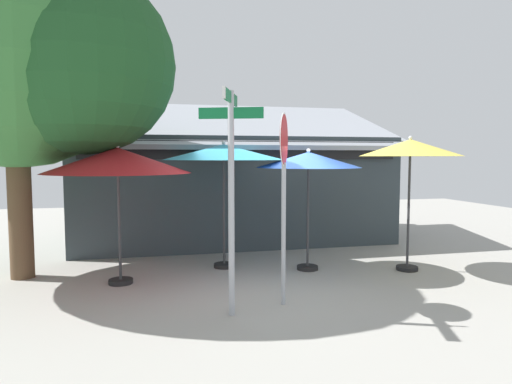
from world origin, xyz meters
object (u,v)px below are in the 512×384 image
object	(u,v)px
street_sign_post	(231,179)
patio_umbrella_mustard_far_right	(410,149)
patio_umbrella_royal_blue_right	(308,161)
shade_tree	(30,47)
patio_umbrella_crimson_left	(118,161)
stop_sign	(284,170)
patio_umbrella_teal_center	(224,153)

from	to	relation	value
street_sign_post	patio_umbrella_mustard_far_right	size ratio (longest dim) A/B	1.19
patio_umbrella_royal_blue_right	patio_umbrella_mustard_far_right	size ratio (longest dim) A/B	0.91
shade_tree	patio_umbrella_mustard_far_right	bearing A→B (deg)	-8.15
patio_umbrella_royal_blue_right	patio_umbrella_mustard_far_right	xyz separation A→B (m)	(1.99, -0.51, 0.24)
patio_umbrella_crimson_left	patio_umbrella_royal_blue_right	distance (m)	3.71
street_sign_post	patio_umbrella_mustard_far_right	distance (m)	4.38
street_sign_post	stop_sign	world-z (taller)	street_sign_post
patio_umbrella_mustard_far_right	patio_umbrella_teal_center	bearing A→B (deg)	163.27
stop_sign	patio_umbrella_royal_blue_right	distance (m)	2.27
patio_umbrella_teal_center	shade_tree	size ratio (longest dim) A/B	0.39
patio_umbrella_crimson_left	patio_umbrella_mustard_far_right	bearing A→B (deg)	-3.37
stop_sign	patio_umbrella_teal_center	xyz separation A→B (m)	(-0.54, 2.55, 0.29)
stop_sign	patio_umbrella_royal_blue_right	xyz separation A→B (m)	(1.12, 1.97, 0.12)
street_sign_post	shade_tree	xyz separation A→B (m)	(-3.26, 2.78, 2.35)
patio_umbrella_mustard_far_right	patio_umbrella_crimson_left	bearing A→B (deg)	176.63
stop_sign	shade_tree	size ratio (longest dim) A/B	0.44
street_sign_post	shade_tree	size ratio (longest dim) A/B	0.48
patio_umbrella_teal_center	patio_umbrella_mustard_far_right	bearing A→B (deg)	-16.73
patio_umbrella_teal_center	patio_umbrella_royal_blue_right	size ratio (longest dim) A/B	1.07
patio_umbrella_crimson_left	patio_umbrella_mustard_far_right	xyz separation A→B (m)	(5.70, -0.34, 0.23)
street_sign_post	patio_umbrella_teal_center	xyz separation A→B (m)	(0.34, 2.84, 0.40)
patio_umbrella_crimson_left	patio_umbrella_teal_center	bearing A→B (deg)	20.30
stop_sign	patio_umbrella_teal_center	distance (m)	2.63
street_sign_post	patio_umbrella_teal_center	bearing A→B (deg)	83.11
patio_umbrella_royal_blue_right	patio_umbrella_teal_center	bearing A→B (deg)	160.53
patio_umbrella_mustard_far_right	shade_tree	world-z (taller)	shade_tree
patio_umbrella_teal_center	shade_tree	distance (m)	4.10
patio_umbrella_mustard_far_right	shade_tree	size ratio (longest dim) A/B	0.40
patio_umbrella_mustard_far_right	shade_tree	xyz separation A→B (m)	(-7.25, 1.04, 1.87)
stop_sign	patio_umbrella_crimson_left	world-z (taller)	stop_sign
patio_umbrella_royal_blue_right	stop_sign	bearing A→B (deg)	-119.58
street_sign_post	patio_umbrella_teal_center	world-z (taller)	street_sign_post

